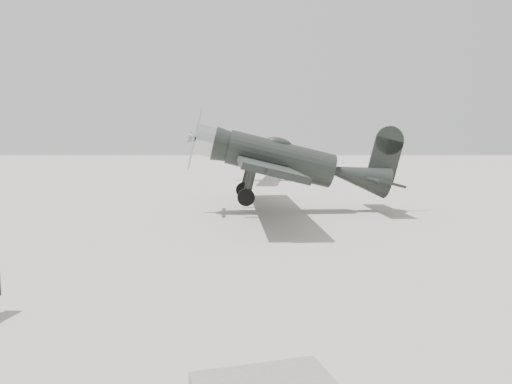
# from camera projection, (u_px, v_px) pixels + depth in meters

# --- Properties ---
(ground) EXTENTS (160.00, 160.00, 0.00)m
(ground) POSITION_uv_depth(u_px,v_px,m) (273.00, 233.00, 18.10)
(ground) COLOR #A7A094
(ground) RESTS_ON ground
(lowwing_monoplane) EXTENTS (9.81, 13.69, 4.42)m
(lowwing_monoplane) POSITION_uv_depth(u_px,v_px,m) (290.00, 162.00, 23.19)
(lowwing_monoplane) COLOR black
(lowwing_monoplane) RESTS_ON ground
(highwing_monoplane) EXTENTS (7.12, 10.02, 2.84)m
(highwing_monoplane) POSITION_uv_depth(u_px,v_px,m) (267.00, 159.00, 40.24)
(highwing_monoplane) COLOR #9A9D9F
(highwing_monoplane) RESTS_ON ground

